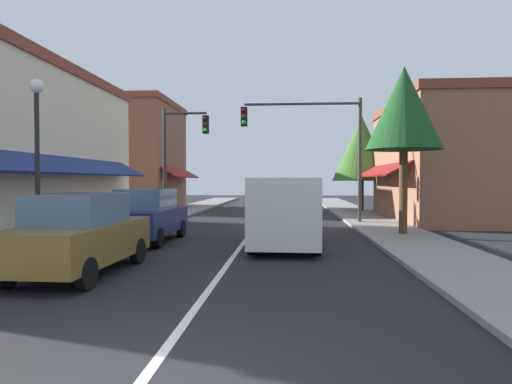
{
  "coord_description": "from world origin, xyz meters",
  "views": [
    {
      "loc": [
        1.49,
        -3.71,
        2.05
      ],
      "look_at": [
        0.11,
        15.01,
        1.56
      ],
      "focal_mm": 31.5,
      "sensor_mm": 36.0,
      "label": 1
    }
  ],
  "objects_px": {
    "tree_right_far": "(362,149)",
    "van_in_lane": "(286,210)",
    "parked_car_second_left": "(147,216)",
    "traffic_signal_mast_arm": "(318,138)",
    "tree_right_near": "(404,109)",
    "traffic_signal_left_corner": "(179,148)",
    "street_lamp_left_near": "(37,138)",
    "parked_car_nearest_left": "(80,234)"
  },
  "relations": [
    {
      "from": "parked_car_second_left",
      "to": "tree_right_far",
      "type": "bearing_deg",
      "value": 59.01
    },
    {
      "from": "street_lamp_left_near",
      "to": "tree_right_near",
      "type": "height_order",
      "value": "tree_right_near"
    },
    {
      "from": "tree_right_far",
      "to": "van_in_lane",
      "type": "bearing_deg",
      "value": -106.85
    },
    {
      "from": "street_lamp_left_near",
      "to": "traffic_signal_mast_arm",
      "type": "bearing_deg",
      "value": 52.75
    },
    {
      "from": "parked_car_nearest_left",
      "to": "parked_car_second_left",
      "type": "bearing_deg",
      "value": 93.09
    },
    {
      "from": "parked_car_second_left",
      "to": "traffic_signal_mast_arm",
      "type": "height_order",
      "value": "traffic_signal_mast_arm"
    },
    {
      "from": "van_in_lane",
      "to": "traffic_signal_left_corner",
      "type": "relative_size",
      "value": 0.92
    },
    {
      "from": "parked_car_nearest_left",
      "to": "tree_right_far",
      "type": "height_order",
      "value": "tree_right_far"
    },
    {
      "from": "parked_car_nearest_left",
      "to": "street_lamp_left_near",
      "type": "xyz_separation_m",
      "value": [
        -1.89,
        1.64,
        2.26
      ]
    },
    {
      "from": "parked_car_nearest_left",
      "to": "tree_right_near",
      "type": "bearing_deg",
      "value": 40.97
    },
    {
      "from": "van_in_lane",
      "to": "street_lamp_left_near",
      "type": "xyz_separation_m",
      "value": [
        -6.34,
        -2.86,
        1.99
      ]
    },
    {
      "from": "parked_car_nearest_left",
      "to": "street_lamp_left_near",
      "type": "relative_size",
      "value": 0.89
    },
    {
      "from": "parked_car_nearest_left",
      "to": "van_in_lane",
      "type": "xyz_separation_m",
      "value": [
        4.45,
        4.5,
        0.27
      ]
    },
    {
      "from": "street_lamp_left_near",
      "to": "tree_right_near",
      "type": "bearing_deg",
      "value": 27.91
    },
    {
      "from": "parked_car_second_left",
      "to": "street_lamp_left_near",
      "type": "height_order",
      "value": "street_lamp_left_near"
    },
    {
      "from": "parked_car_second_left",
      "to": "tree_right_far",
      "type": "distance_m",
      "value": 18.18
    },
    {
      "from": "parked_car_second_left",
      "to": "tree_right_near",
      "type": "distance_m",
      "value": 9.82
    },
    {
      "from": "parked_car_nearest_left",
      "to": "traffic_signal_mast_arm",
      "type": "bearing_deg",
      "value": 64.73
    },
    {
      "from": "tree_right_near",
      "to": "tree_right_far",
      "type": "height_order",
      "value": "tree_right_far"
    },
    {
      "from": "tree_right_near",
      "to": "tree_right_far",
      "type": "distance_m",
      "value": 13.18
    },
    {
      "from": "parked_car_second_left",
      "to": "traffic_signal_left_corner",
      "type": "xyz_separation_m",
      "value": [
        -0.85,
        7.71,
        2.81
      ]
    },
    {
      "from": "van_in_lane",
      "to": "parked_car_second_left",
      "type": "bearing_deg",
      "value": 173.01
    },
    {
      "from": "parked_car_nearest_left",
      "to": "traffic_signal_left_corner",
      "type": "relative_size",
      "value": 0.73
    },
    {
      "from": "traffic_signal_mast_arm",
      "to": "tree_right_near",
      "type": "bearing_deg",
      "value": -59.26
    },
    {
      "from": "parked_car_second_left",
      "to": "tree_right_near",
      "type": "relative_size",
      "value": 0.67
    },
    {
      "from": "parked_car_second_left",
      "to": "traffic_signal_mast_arm",
      "type": "relative_size",
      "value": 0.7
    },
    {
      "from": "van_in_lane",
      "to": "traffic_signal_left_corner",
      "type": "distance_m",
      "value": 10.34
    },
    {
      "from": "tree_right_far",
      "to": "parked_car_second_left",
      "type": "bearing_deg",
      "value": -121.85
    },
    {
      "from": "tree_right_near",
      "to": "street_lamp_left_near",
      "type": "bearing_deg",
      "value": -152.09
    },
    {
      "from": "parked_car_second_left",
      "to": "van_in_lane",
      "type": "relative_size",
      "value": 0.79
    },
    {
      "from": "parked_car_nearest_left",
      "to": "tree_right_near",
      "type": "relative_size",
      "value": 0.67
    },
    {
      "from": "street_lamp_left_near",
      "to": "tree_right_far",
      "type": "distance_m",
      "value": 21.83
    },
    {
      "from": "traffic_signal_mast_arm",
      "to": "street_lamp_left_near",
      "type": "distance_m",
      "value": 12.9
    },
    {
      "from": "street_lamp_left_near",
      "to": "parked_car_nearest_left",
      "type": "bearing_deg",
      "value": -40.96
    },
    {
      "from": "traffic_signal_mast_arm",
      "to": "traffic_signal_left_corner",
      "type": "relative_size",
      "value": 1.04
    },
    {
      "from": "van_in_lane",
      "to": "traffic_signal_left_corner",
      "type": "xyz_separation_m",
      "value": [
        -5.48,
        8.4,
        2.54
      ]
    },
    {
      "from": "traffic_signal_mast_arm",
      "to": "parked_car_second_left",
      "type": "bearing_deg",
      "value": -132.24
    },
    {
      "from": "parked_car_nearest_left",
      "to": "tree_right_near",
      "type": "height_order",
      "value": "tree_right_near"
    },
    {
      "from": "tree_right_near",
      "to": "van_in_lane",
      "type": "bearing_deg",
      "value": -147.09
    },
    {
      "from": "van_in_lane",
      "to": "tree_right_near",
      "type": "bearing_deg",
      "value": 34.37
    },
    {
      "from": "van_in_lane",
      "to": "street_lamp_left_near",
      "type": "height_order",
      "value": "street_lamp_left_near"
    },
    {
      "from": "tree_right_far",
      "to": "traffic_signal_left_corner",
      "type": "bearing_deg",
      "value": -143.96
    }
  ]
}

